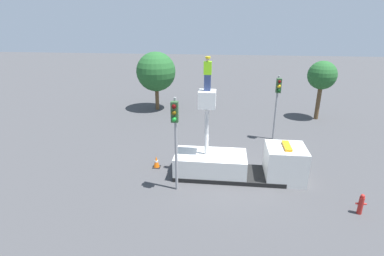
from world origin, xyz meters
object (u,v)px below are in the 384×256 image
at_px(fire_hydrant, 361,204).
at_px(traffic_cone_rear, 156,162).
at_px(bucket_truck, 239,163).
at_px(traffic_light_across, 278,96).
at_px(worker, 208,74).
at_px(tree_right_bg, 322,76).
at_px(tree_left_bg, 156,72).
at_px(traffic_light_pole, 175,127).

height_order(fire_hydrant, traffic_cone_rear, fire_hydrant).
xyz_separation_m(bucket_truck, traffic_light_across, (2.71, 5.79, 2.53)).
distance_m(worker, traffic_cone_rear, 6.26).
bearing_deg(tree_right_bg, worker, -128.91).
relative_size(worker, fire_hydrant, 1.71).
bearing_deg(tree_left_bg, traffic_light_across, -33.49).
distance_m(traffic_light_pole, tree_left_bg, 15.07).
bearing_deg(worker, tree_left_bg, 114.24).
bearing_deg(fire_hydrant, tree_right_bg, 82.78).
bearing_deg(traffic_light_across, bucket_truck, -115.11).
bearing_deg(bucket_truck, tree_right_bg, 57.38).
bearing_deg(tree_left_bg, tree_right_bg, -5.19).
bearing_deg(tree_right_bg, bucket_truck, -122.62).
bearing_deg(traffic_cone_rear, traffic_light_pole, -56.49).
distance_m(traffic_light_across, traffic_cone_rear, 9.71).
height_order(worker, fire_hydrant, worker).
relative_size(traffic_light_pole, fire_hydrant, 4.87).
bearing_deg(worker, traffic_cone_rear, 169.49).
xyz_separation_m(bucket_truck, traffic_light_pole, (-3.28, -1.88, 2.69)).
relative_size(traffic_light_across, tree_right_bg, 0.92).
xyz_separation_m(traffic_light_across, tree_left_bg, (-10.25, 6.78, 0.34)).
relative_size(worker, tree_left_bg, 0.31).
bearing_deg(traffic_light_pole, bucket_truck, 29.83).
height_order(traffic_light_across, traffic_cone_rear, traffic_light_across).
relative_size(bucket_truck, tree_left_bg, 1.29).
bearing_deg(traffic_light_across, worker, -128.41).
bearing_deg(traffic_cone_rear, tree_left_bg, 102.39).
bearing_deg(worker, fire_hydrant, -21.48).
height_order(tree_left_bg, tree_right_bg, tree_left_bg).
height_order(traffic_light_pole, tree_right_bg, tree_right_bg).
xyz_separation_m(traffic_light_across, traffic_cone_rear, (-7.61, -5.23, -3.01)).
bearing_deg(tree_left_bg, worker, -65.76).
bearing_deg(traffic_light_across, traffic_cone_rear, -145.52).
height_order(bucket_truck, traffic_light_across, bucket_truck).
xyz_separation_m(bucket_truck, tree_left_bg, (-7.54, 12.57, 2.86)).
xyz_separation_m(fire_hydrant, tree_right_bg, (1.79, 14.10, 3.34)).
relative_size(bucket_truck, traffic_light_pole, 1.44).
distance_m(tree_left_bg, tree_right_bg, 14.79).
relative_size(traffic_light_pole, tree_right_bg, 0.97).
bearing_deg(tree_right_bg, traffic_cone_rear, -138.56).
xyz_separation_m(traffic_light_across, fire_hydrant, (2.69, -8.66, -2.85)).
bearing_deg(traffic_light_pole, fire_hydrant, -6.46).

